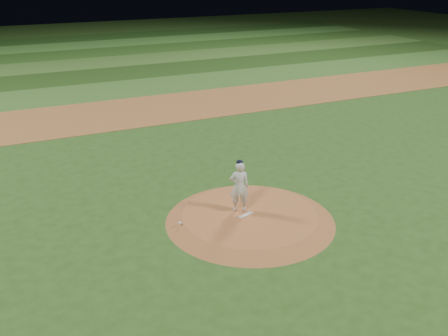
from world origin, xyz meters
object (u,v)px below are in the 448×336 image
object	(u,v)px
pitching_rubber	(246,215)
rosin_bag	(180,223)
pitcher_on_mound	(239,186)
pitchers_mound	(250,217)

from	to	relation	value
pitching_rubber	rosin_bag	bearing A→B (deg)	153.68
pitcher_on_mound	rosin_bag	bearing A→B (deg)	-179.81
pitching_rubber	pitcher_on_mound	size ratio (longest dim) A/B	0.31
rosin_bag	pitchers_mound	bearing A→B (deg)	-8.16
pitchers_mound	pitching_rubber	bearing A→B (deg)	-166.40
pitchers_mound	pitcher_on_mound	distance (m)	1.09
rosin_bag	pitcher_on_mound	world-z (taller)	pitcher_on_mound
rosin_bag	pitcher_on_mound	bearing A→B (deg)	0.19
pitching_rubber	rosin_bag	size ratio (longest dim) A/B	4.62
rosin_bag	pitcher_on_mound	size ratio (longest dim) A/B	0.07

